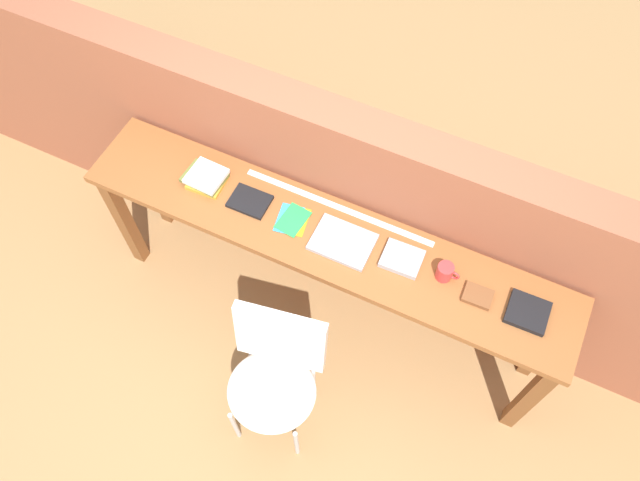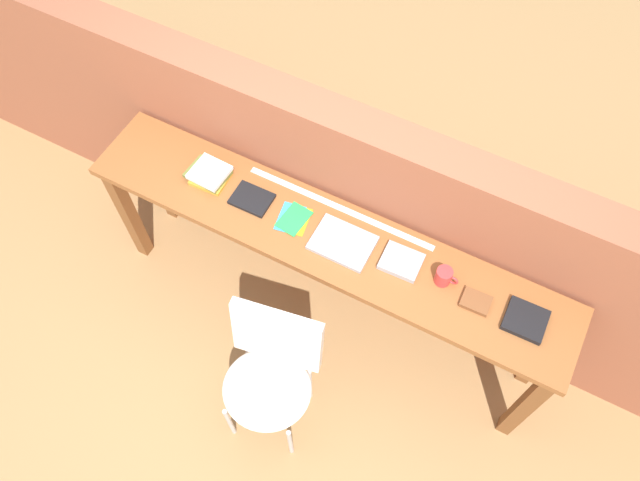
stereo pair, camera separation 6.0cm
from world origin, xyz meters
name	(u,v)px [view 1 (the left image)]	position (x,y,z in m)	size (l,w,h in m)	color
ground_plane	(301,352)	(0.00, 0.00, 0.00)	(40.00, 40.00, 0.00)	#9E7547
brick_wall_back	(351,205)	(0.00, 0.64, 0.67)	(6.00, 0.20, 1.35)	#935138
sideboard	(324,249)	(0.00, 0.30, 0.74)	(2.50, 0.44, 0.88)	brown
chair_white_moulded	(275,373)	(0.03, -0.32, 0.53)	(0.51, 0.52, 0.89)	silver
book_stack_leftmost	(206,178)	(-0.67, 0.32, 0.91)	(0.21, 0.17, 0.07)	gold
magazine_cycling	(250,201)	(-0.41, 0.31, 0.89)	(0.20, 0.15, 0.02)	black
pamphlet_pile_colourful	(293,220)	(-0.17, 0.31, 0.88)	(0.17, 0.19, 0.01)	orange
book_open_centre	(343,242)	(0.10, 0.29, 0.89)	(0.29, 0.21, 0.02)	#9E9EA3
book_grey_hardcover	(402,259)	(0.39, 0.33, 0.89)	(0.18, 0.15, 0.03)	#9E9EA3
mug	(445,272)	(0.59, 0.33, 0.92)	(0.11, 0.08, 0.09)	red
leather_journal_brown	(478,296)	(0.77, 0.30, 0.89)	(0.13, 0.10, 0.02)	brown
book_repair_rightmost	(528,312)	(0.99, 0.32, 0.89)	(0.18, 0.17, 0.03)	black
ruler_metal_back_edge	(338,207)	(-0.01, 0.47, 0.88)	(1.00, 0.03, 0.00)	silver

